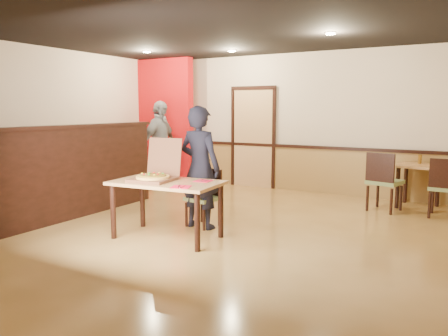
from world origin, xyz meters
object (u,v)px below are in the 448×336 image
object	(u,v)px
side_chair_right	(445,186)
pizza_box	(155,175)
side_chair_left	(383,179)
diner	(200,168)
main_table	(167,190)
diner_chair	(205,195)
side_table	(419,175)
condiment	(420,159)
passerby	(160,145)

from	to	relation	value
side_chair_right	pizza_box	size ratio (longest dim) A/B	1.43
side_chair_left	diner	size ratio (longest dim) A/B	0.57
main_table	diner_chair	size ratio (longest dim) A/B	1.79
main_table	side_chair_right	world-z (taller)	side_chair_right
side_chair_left	side_table	distance (m)	0.78
diner_chair	side_table	distance (m)	3.79
diner_chair	side_chair_right	xyz separation A→B (m)	(2.99, 2.18, 0.06)
pizza_box	condiment	distance (m)	4.68
main_table	condiment	xyz separation A→B (m)	(2.63, 3.73, 0.17)
diner_chair	side_chair_right	size ratio (longest dim) A/B	0.87
passerby	condiment	xyz separation A→B (m)	(4.95, 0.91, -0.11)
diner_chair	side_chair_left	bearing A→B (deg)	55.37
side_chair_right	condiment	xyz separation A→B (m)	(-0.46, 0.76, 0.31)
main_table	pizza_box	xyz separation A→B (m)	(-0.18, -0.01, 0.18)
passerby	condiment	distance (m)	5.04
side_table	condiment	size ratio (longest dim) A/B	4.99
side_chair_left	diner	world-z (taller)	diner
main_table	diner	size ratio (longest dim) A/B	0.85
diner	side_chair_right	bearing A→B (deg)	-140.73
main_table	side_chair_left	xyz separation A→B (m)	(2.18, 2.96, -0.11)
diner_chair	diner	size ratio (longest dim) A/B	0.48
diner_chair	passerby	bearing A→B (deg)	148.85
diner_chair	pizza_box	distance (m)	0.92
condiment	diner	bearing A→B (deg)	-129.41
side_chair_left	pizza_box	distance (m)	3.80
side_chair_right	diner	distance (m)	3.80
side_chair_left	diner	xyz separation A→B (m)	(-2.08, -2.32, 0.33)
passerby	pizza_box	bearing A→B (deg)	-145.99
diner_chair	side_chair_left	world-z (taller)	side_chair_left
diner_chair	passerby	distance (m)	3.20
main_table	passerby	bearing A→B (deg)	124.76
pizza_box	condiment	xyz separation A→B (m)	(2.82, 3.74, -0.00)
side_chair_right	side_table	distance (m)	0.77
diner_chair	pizza_box	bearing A→B (deg)	-100.74
side_table	main_table	bearing A→B (deg)	-126.42
side_table	pizza_box	size ratio (longest dim) A/B	1.17
main_table	side_chair_left	distance (m)	3.68
main_table	side_chair_left	world-z (taller)	side_chair_left
main_table	diner_chair	bearing A→B (deg)	77.94
diner	side_chair_left	bearing A→B (deg)	-130.39
diner_chair	main_table	bearing A→B (deg)	-88.42
diner	pizza_box	bearing A→B (deg)	68.16
side_table	condiment	xyz separation A→B (m)	(-0.01, 0.14, 0.25)
side_chair_left	side_chair_right	bearing A→B (deg)	-166.80
pizza_box	condiment	size ratio (longest dim) A/B	4.27
main_table	side_chair_right	distance (m)	4.28
side_chair_right	diner	world-z (taller)	diner
side_chair_left	condiment	xyz separation A→B (m)	(0.46, 0.77, 0.28)
side_chair_left	condiment	bearing A→B (deg)	-107.73
side_chair_left	diner	distance (m)	3.13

